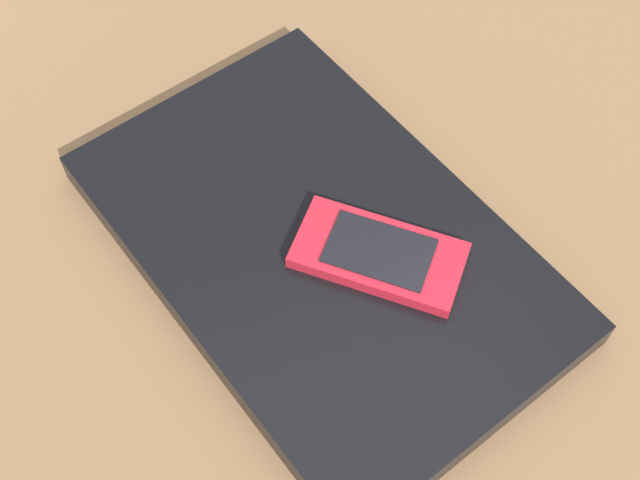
{
  "coord_description": "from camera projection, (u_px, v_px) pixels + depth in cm",
  "views": [
    {
      "loc": [
        19.32,
        -5.51,
        52.8
      ],
      "look_at": [
        -8.8,
        4.74,
        5.0
      ],
      "focal_mm": 46.69,
      "sensor_mm": 36.0,
      "label": 1
    }
  ],
  "objects": [
    {
      "name": "desk_surface",
      "position": [
        298.0,
        397.0,
        0.54
      ],
      "size": [
        120.0,
        80.0,
        3.0
      ],
      "primitive_type": "cube",
      "color": "olive",
      "rests_on": "ground"
    },
    {
      "name": "laptop_closed",
      "position": [
        320.0,
        246.0,
        0.57
      ],
      "size": [
        38.47,
        30.64,
        2.41
      ],
      "primitive_type": "cube",
      "rotation": [
        0.0,
        0.0,
        0.31
      ],
      "color": "black",
      "rests_on": "desk_surface"
    },
    {
      "name": "cell_phone_on_laptop",
      "position": [
        379.0,
        255.0,
        0.55
      ],
      "size": [
        11.3,
        11.94,
        1.14
      ],
      "color": "red",
      "rests_on": "laptop_closed"
    }
  ]
}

